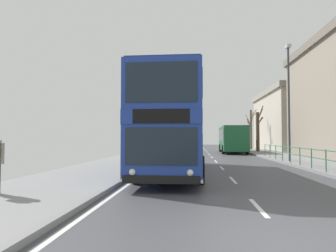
# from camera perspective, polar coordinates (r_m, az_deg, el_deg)

# --- Properties ---
(ground) EXTENTS (15.80, 140.00, 0.20)m
(ground) POSITION_cam_1_polar(r_m,az_deg,el_deg) (5.33, 14.67, -20.38)
(ground) COLOR #45454A
(double_decker_bus_main) EXTENTS (2.77, 11.53, 4.28)m
(double_decker_bus_main) POSITION_cam_1_polar(r_m,az_deg,el_deg) (14.72, 1.30, -0.12)
(double_decker_bus_main) COLOR navy
(double_decker_bus_main) RESTS_ON ground
(background_bus_far_lane) EXTENTS (2.88, 9.29, 2.95)m
(background_bus_far_lane) POSITION_cam_1_polar(r_m,az_deg,el_deg) (34.91, 12.08, -2.33)
(background_bus_far_lane) COLOR #19512D
(background_bus_far_lane) RESTS_ON ground
(pedestrian_railing_far_kerb) EXTENTS (0.05, 22.15, 1.02)m
(pedestrian_railing_far_kerb) POSITION_cam_1_polar(r_m,az_deg,el_deg) (16.39, 26.55, -5.09)
(pedestrian_railing_far_kerb) COLOR #236B4C
(pedestrian_railing_far_kerb) RESTS_ON ground
(street_lamp_far_side) EXTENTS (0.28, 0.60, 7.90)m
(street_lamp_far_side) POSITION_cam_1_polar(r_m,az_deg,el_deg) (22.12, 21.87, 5.71)
(street_lamp_far_side) COLOR #38383D
(street_lamp_far_side) RESTS_ON ground
(bare_tree_far_00) EXTENTS (1.81, 2.61, 5.62)m
(bare_tree_far_00) POSITION_cam_1_polar(r_m,az_deg,el_deg) (43.00, 15.46, -0.26)
(bare_tree_far_00) COLOR brown
(bare_tree_far_00) RESTS_ON ground
(bare_tree_far_01) EXTENTS (1.05, 1.63, 5.35)m
(bare_tree_far_01) POSITION_cam_1_polar(r_m,az_deg,el_deg) (36.45, 16.65, -0.80)
(bare_tree_far_01) COLOR #4C3D2D
(bare_tree_far_01) RESTS_ON ground
(background_building_01) EXTENTS (14.40, 16.86, 8.37)m
(background_building_01) POSITION_cam_1_polar(r_m,az_deg,el_deg) (47.23, 26.10, 1.03)
(background_building_01) COLOR #B2A899
(background_building_01) RESTS_ON ground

